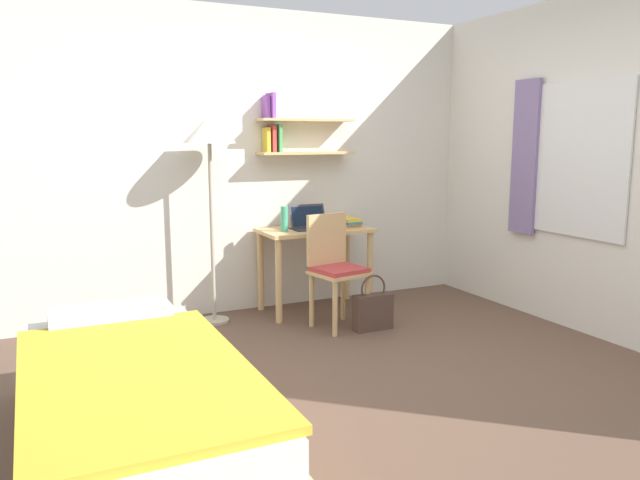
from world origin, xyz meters
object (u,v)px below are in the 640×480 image
(bed, at_px, (134,408))
(standing_lamp, at_px, (209,139))
(desk, at_px, (315,245))
(laptop, at_px, (310,223))
(water_bottle, at_px, (284,219))
(desk_chair, at_px, (335,265))
(handbag, at_px, (373,310))
(book_stack, at_px, (348,222))

(bed, bearing_deg, standing_lamp, 64.22)
(desk, xyz_separation_m, laptop, (-0.05, 0.01, 0.20))
(water_bottle, bearing_deg, desk_chair, -60.46)
(desk_chair, bearing_deg, desk, 84.09)
(water_bottle, xyz_separation_m, handbag, (0.48, -0.67, -0.68))
(bed, height_order, desk_chair, desk_chair)
(bed, xyz_separation_m, desk, (1.85, 1.92, 0.35))
(laptop, bearing_deg, standing_lamp, 178.32)
(water_bottle, distance_m, handbag, 1.07)
(standing_lamp, relative_size, book_stack, 7.16)
(desk_chair, relative_size, standing_lamp, 0.54)
(desk_chair, height_order, laptop, laptop)
(laptop, bearing_deg, water_bottle, -169.19)
(laptop, distance_m, handbag, 0.98)
(laptop, height_order, handbag, laptop)
(water_bottle, bearing_deg, desk, 7.82)
(book_stack, bearing_deg, handbag, -101.95)
(standing_lamp, xyz_separation_m, laptop, (0.86, -0.03, -0.72))
(book_stack, height_order, handbag, book_stack)
(desk, height_order, handbag, desk)
(bed, xyz_separation_m, book_stack, (2.18, 1.91, 0.53))
(desk, bearing_deg, book_stack, -1.69)
(desk, xyz_separation_m, standing_lamp, (-0.91, 0.03, 0.92))
(bed, bearing_deg, handbag, 30.84)
(laptop, distance_m, book_stack, 0.37)
(desk_chair, distance_m, water_bottle, 0.61)
(bed, relative_size, handbag, 4.57)
(bed, xyz_separation_m, standing_lamp, (0.94, 1.96, 1.26))
(water_bottle, height_order, book_stack, water_bottle)
(handbag, bearing_deg, desk_chair, 135.69)
(standing_lamp, bearing_deg, handbag, -34.38)
(water_bottle, height_order, handbag, water_bottle)
(desk_chair, relative_size, handbag, 2.03)
(desk, height_order, water_bottle, water_bottle)
(desk, relative_size, standing_lamp, 0.57)
(water_bottle, xyz_separation_m, book_stack, (0.63, 0.03, -0.07))
(desk, relative_size, water_bottle, 4.47)
(laptop, xyz_separation_m, handbag, (0.23, -0.72, -0.63))
(desk_chair, bearing_deg, handbag, -44.31)
(standing_lamp, bearing_deg, book_stack, -1.93)
(standing_lamp, xyz_separation_m, water_bottle, (0.61, -0.07, -0.66))
(laptop, xyz_separation_m, book_stack, (0.37, -0.02, -0.01))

